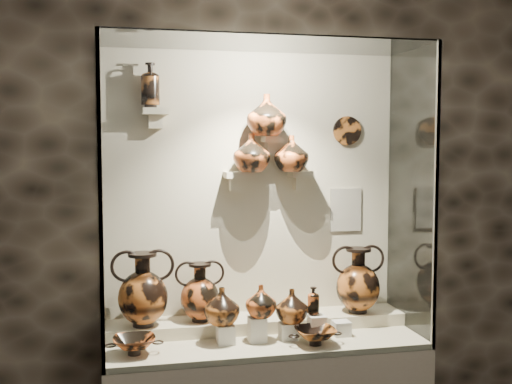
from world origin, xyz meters
TOP-DOWN VIEW (x-y plane):
  - wall_back at (0.00, 2.50)m, footprint 5.00×0.02m
  - front_tier at (0.00, 2.18)m, footprint 1.68×0.58m
  - rear_tier at (0.00, 2.35)m, footprint 1.70×0.25m
  - back_panel at (0.00, 2.50)m, footprint 1.70×0.03m
  - glass_front at (0.00, 1.88)m, footprint 1.70×0.01m
  - glass_left at (-0.85, 2.18)m, footprint 0.01×0.60m
  - glass_right at (0.85, 2.18)m, footprint 0.01×0.60m
  - glass_top at (0.00, 2.18)m, footprint 1.70×0.60m
  - frame_post_left at (-0.84, 1.89)m, footprint 0.02×0.02m
  - frame_post_right at (0.84, 1.89)m, footprint 0.02×0.02m
  - pedestal_a at (-0.22, 2.13)m, footprint 0.09×0.09m
  - pedestal_b at (-0.05, 2.13)m, footprint 0.09×0.09m
  - pedestal_c at (0.12, 2.13)m, footprint 0.09×0.09m
  - pedestal_d at (0.28, 2.13)m, footprint 0.09×0.09m
  - pedestal_e at (0.42, 2.13)m, footprint 0.09×0.09m
  - bracket_ul at (-0.55, 2.42)m, footprint 0.14×0.12m
  - bracket_ca at (-0.10, 2.42)m, footprint 0.14×0.12m
  - bracket_cb at (0.10, 2.42)m, footprint 0.10×0.12m
  - bracket_cc at (0.28, 2.42)m, footprint 0.14×0.12m
  - amphora_left at (-0.64, 2.31)m, footprint 0.33×0.33m
  - amphora_mid at (-0.33, 2.34)m, footprint 0.32×0.32m
  - amphora_right at (0.59, 2.32)m, footprint 0.39×0.39m
  - jug_a at (-0.24, 2.14)m, footprint 0.21×0.21m
  - jug_b at (-0.03, 2.13)m, footprint 0.19×0.19m
  - jug_c at (0.14, 2.13)m, footprint 0.21×0.21m
  - lekythos_small at (0.26, 2.15)m, footprint 0.09×0.09m
  - kylix_left at (-0.69, 2.06)m, footprint 0.35×0.32m
  - kylix_right at (0.23, 2.01)m, footprint 0.34×0.32m
  - lekythos_tall at (-0.58, 2.41)m, footprint 0.12×0.12m
  - ovoid_vase_a at (-0.03, 2.37)m, footprint 0.27×0.27m
  - ovoid_vase_b at (0.06, 2.36)m, footprint 0.29×0.29m
  - ovoid_vase_c at (0.20, 2.37)m, footprint 0.25×0.25m
  - wall_plate at (0.57, 2.47)m, footprint 0.17×0.02m
  - info_placard at (0.57, 2.47)m, footprint 0.19×0.01m

SIDE VIEW (x-z plane):
  - front_tier at x=0.00m, z-range 0.80..0.83m
  - rear_tier at x=0.00m, z-range 0.80..0.90m
  - pedestal_e at x=0.42m, z-range 0.83..0.91m
  - pedestal_c at x=0.12m, z-range 0.83..0.92m
  - pedestal_a at x=-0.22m, z-range 0.83..0.93m
  - kylix_right at x=0.23m, z-range 0.83..0.94m
  - kylix_left at x=-0.69m, z-range 0.83..0.94m
  - pedestal_d at x=0.28m, z-range 0.83..0.95m
  - pedestal_b at x=-0.05m, z-range 0.83..0.96m
  - jug_c at x=0.14m, z-range 0.92..1.10m
  - jug_a at x=-0.24m, z-range 0.93..1.13m
  - lekythos_small at x=0.26m, z-range 0.95..1.12m
  - jug_b at x=-0.03m, z-range 0.96..1.13m
  - amphora_mid at x=-0.33m, z-range 0.90..1.22m
  - amphora_right at x=0.59m, z-range 0.90..1.28m
  - amphora_left at x=-0.64m, z-range 0.90..1.30m
  - info_placard at x=0.57m, z-range 1.35..1.61m
  - wall_back at x=0.00m, z-range 0.00..3.20m
  - back_panel at x=0.00m, z-range 0.80..2.40m
  - glass_front at x=0.00m, z-range 0.80..2.40m
  - glass_left at x=-0.85m, z-range 0.80..2.40m
  - glass_right at x=0.85m, z-range 0.80..2.40m
  - frame_post_left at x=-0.84m, z-range 0.80..2.40m
  - frame_post_right at x=0.84m, z-range 0.80..2.40m
  - bracket_ca at x=-0.10m, z-range 1.68..1.72m
  - bracket_cc at x=0.28m, z-range 1.68..1.72m
  - ovoid_vase_c at x=0.20m, z-range 1.72..1.92m
  - ovoid_vase_a at x=-0.03m, z-range 1.72..1.93m
  - bracket_cb at x=0.10m, z-range 1.88..1.92m
  - wall_plate at x=0.57m, z-range 1.86..2.03m
  - ovoid_vase_b at x=0.06m, z-range 1.92..2.15m
  - bracket_ul at x=-0.55m, z-range 2.03..2.07m
  - lekythos_tall at x=-0.58m, z-range 2.07..2.34m
  - glass_top at x=0.00m, z-range 2.39..2.40m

